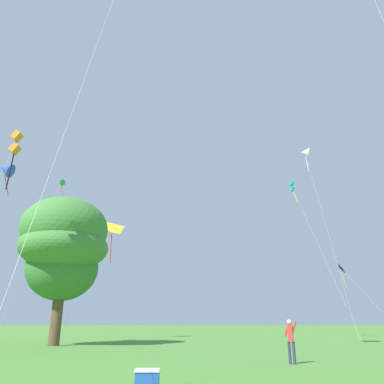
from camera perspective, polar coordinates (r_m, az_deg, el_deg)
kite_green_small at (r=48.35m, az=-19.31°, el=1.35°), size 3.63×4.84×17.96m
kite_white_distant at (r=50.10m, az=16.46°, el=5.64°), size 1.67×10.74×22.47m
kite_blue_delta at (r=32.43m, az=-26.42°, el=3.10°), size 3.35×8.37×13.30m
kite_orange_box at (r=25.43m, az=-25.22°, el=6.49°), size 0.77×6.17×12.56m
kite_black_large at (r=46.80m, az=21.57°, el=-11.16°), size 4.32×5.16×7.83m
kite_teal_box at (r=44.83m, az=14.69°, el=0.59°), size 1.86×9.98×16.87m
kite_yellow_diamond at (r=39.60m, az=-12.27°, el=-6.27°), size 2.86×9.31×11.44m
person_foreground_watcher at (r=16.18m, az=14.36°, el=-20.34°), size 0.51×0.25×1.61m
tree_right_cluster at (r=29.13m, az=-18.93°, el=-7.70°), size 6.27×6.45×10.21m
picnic_cooler at (r=10.22m, az=-6.99°, el=-26.08°), size 0.60×0.40×0.44m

